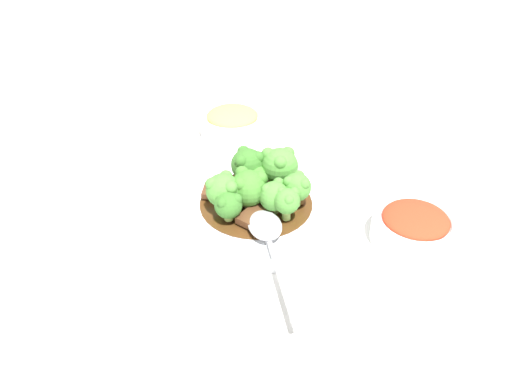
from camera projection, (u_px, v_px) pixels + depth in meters
ground_plane at (256, 211)px, 0.75m from camera, size 4.00×4.00×0.00m
main_plate at (256, 205)px, 0.74m from camera, size 0.27×0.27×0.02m
beef_strip_0 at (293, 192)px, 0.74m from camera, size 0.06×0.05×0.01m
beef_strip_1 at (257, 214)px, 0.70m from camera, size 0.04×0.06×0.01m
beef_strip_2 at (221, 191)px, 0.75m from camera, size 0.06×0.06×0.01m
broccoli_floret_0 at (276, 195)px, 0.70m from camera, size 0.04×0.04×0.05m
broccoli_floret_1 at (248, 164)px, 0.75m from camera, size 0.05×0.05×0.06m
broccoli_floret_2 at (258, 177)px, 0.74m from camera, size 0.03×0.03×0.04m
broccoli_floret_3 at (297, 187)px, 0.71m from camera, size 0.04×0.04×0.05m
broccoli_floret_4 at (247, 186)px, 0.71m from camera, size 0.05×0.05×0.06m
broccoli_floret_5 at (278, 165)px, 0.74m from camera, size 0.06×0.06×0.07m
broccoli_floret_6 at (223, 190)px, 0.70m from camera, size 0.05×0.05×0.06m
broccoli_floret_7 at (228, 204)px, 0.68m from camera, size 0.04×0.04×0.04m
broccoli_floret_8 at (287, 201)px, 0.68m from camera, size 0.04×0.04×0.05m
serving_spoon at (267, 232)px, 0.67m from camera, size 0.18×0.14×0.01m
side_bowl_kimchi at (414, 226)px, 0.68m from camera, size 0.11×0.11×0.05m
side_bowl_appetizer at (232, 123)px, 0.92m from camera, size 0.12×0.12×0.05m
sauce_dish at (134, 293)px, 0.60m from camera, size 0.07×0.07×0.01m
paper_napkin at (102, 263)px, 0.65m from camera, size 0.13×0.09×0.01m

